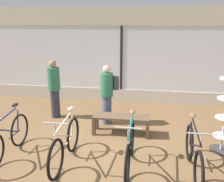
{
  "coord_description": "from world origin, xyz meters",
  "views": [
    {
      "loc": [
        0.99,
        -4.78,
        2.77
      ],
      "look_at": [
        0.0,
        1.51,
        0.95
      ],
      "focal_mm": 40.0,
      "sensor_mm": 36.0,
      "label": 1
    }
  ],
  "objects_px": {
    "bicycle_right": "(130,149)",
    "customer_by_window": "(107,93)",
    "bicycle_far_left": "(8,138)",
    "display_bench": "(121,119)",
    "accessory_rack": "(224,121)",
    "bicycle_far_right": "(194,154)",
    "customer_near_rack": "(54,88)",
    "bicycle_left": "(65,144)"
  },
  "relations": [
    {
      "from": "bicycle_right",
      "to": "customer_by_window",
      "type": "distance_m",
      "value": 2.28
    },
    {
      "from": "bicycle_far_left",
      "to": "display_bench",
      "type": "xyz_separation_m",
      "value": [
        2.2,
        1.42,
        -0.01
      ]
    },
    {
      "from": "bicycle_right",
      "to": "accessory_rack",
      "type": "distance_m",
      "value": 2.18
    },
    {
      "from": "bicycle_far_left",
      "to": "bicycle_far_right",
      "type": "relative_size",
      "value": 0.96
    },
    {
      "from": "bicycle_far_right",
      "to": "customer_by_window",
      "type": "xyz_separation_m",
      "value": [
        -1.97,
        2.1,
        0.47
      ]
    },
    {
      "from": "display_bench",
      "to": "customer_near_rack",
      "type": "xyz_separation_m",
      "value": [
        -2.05,
        0.84,
        0.5
      ]
    },
    {
      "from": "bicycle_far_left",
      "to": "customer_near_rack",
      "type": "relative_size",
      "value": 1.02
    },
    {
      "from": "bicycle_far_right",
      "to": "display_bench",
      "type": "xyz_separation_m",
      "value": [
        -1.52,
        1.48,
        -0.01
      ]
    },
    {
      "from": "bicycle_far_right",
      "to": "customer_near_rack",
      "type": "distance_m",
      "value": 4.28
    },
    {
      "from": "bicycle_left",
      "to": "bicycle_far_right",
      "type": "distance_m",
      "value": 2.45
    },
    {
      "from": "display_bench",
      "to": "customer_by_window",
      "type": "xyz_separation_m",
      "value": [
        -0.46,
        0.62,
        0.48
      ]
    },
    {
      "from": "display_bench",
      "to": "customer_by_window",
      "type": "distance_m",
      "value": 0.91
    },
    {
      "from": "display_bench",
      "to": "bicycle_far_right",
      "type": "bearing_deg",
      "value": -44.33
    },
    {
      "from": "display_bench",
      "to": "customer_near_rack",
      "type": "bearing_deg",
      "value": 157.77
    },
    {
      "from": "bicycle_right",
      "to": "display_bench",
      "type": "distance_m",
      "value": 1.5
    },
    {
      "from": "bicycle_left",
      "to": "customer_near_rack",
      "type": "height_order",
      "value": "customer_near_rack"
    },
    {
      "from": "customer_near_rack",
      "to": "accessory_rack",
      "type": "bearing_deg",
      "value": -17.07
    },
    {
      "from": "bicycle_right",
      "to": "customer_near_rack",
      "type": "height_order",
      "value": "customer_near_rack"
    },
    {
      "from": "bicycle_right",
      "to": "bicycle_far_left",
      "type": "bearing_deg",
      "value": 179.27
    },
    {
      "from": "bicycle_left",
      "to": "accessory_rack",
      "type": "relative_size",
      "value": 1.02
    },
    {
      "from": "bicycle_far_right",
      "to": "customer_by_window",
      "type": "bearing_deg",
      "value": 133.16
    },
    {
      "from": "bicycle_right",
      "to": "accessory_rack",
      "type": "relative_size",
      "value": 1.02
    },
    {
      "from": "customer_by_window",
      "to": "bicycle_far_left",
      "type": "bearing_deg",
      "value": -130.45
    },
    {
      "from": "bicycle_far_left",
      "to": "bicycle_right",
      "type": "height_order",
      "value": "bicycle_right"
    },
    {
      "from": "bicycle_far_right",
      "to": "accessory_rack",
      "type": "xyz_separation_m",
      "value": [
        0.76,
        0.99,
        0.3
      ]
    },
    {
      "from": "display_bench",
      "to": "customer_near_rack",
      "type": "distance_m",
      "value": 2.27
    },
    {
      "from": "display_bench",
      "to": "accessory_rack",
      "type": "bearing_deg",
      "value": -12.17
    },
    {
      "from": "customer_near_rack",
      "to": "bicycle_right",
      "type": "bearing_deg",
      "value": -43.77
    },
    {
      "from": "customer_by_window",
      "to": "accessory_rack",
      "type": "bearing_deg",
      "value": -22.18
    },
    {
      "from": "customer_by_window",
      "to": "bicycle_left",
      "type": "bearing_deg",
      "value": -102.62
    },
    {
      "from": "bicycle_left",
      "to": "bicycle_far_right",
      "type": "xyz_separation_m",
      "value": [
        2.45,
        0.01,
        -0.0
      ]
    },
    {
      "from": "bicycle_right",
      "to": "accessory_rack",
      "type": "xyz_separation_m",
      "value": [
        1.93,
        0.97,
        0.3
      ]
    },
    {
      "from": "bicycle_left",
      "to": "customer_by_window",
      "type": "xyz_separation_m",
      "value": [
        0.47,
        2.11,
        0.47
      ]
    },
    {
      "from": "bicycle_far_left",
      "to": "bicycle_right",
      "type": "relative_size",
      "value": 0.99
    },
    {
      "from": "bicycle_far_right",
      "to": "customer_by_window",
      "type": "height_order",
      "value": "customer_by_window"
    },
    {
      "from": "display_bench",
      "to": "customer_by_window",
      "type": "relative_size",
      "value": 0.86
    },
    {
      "from": "accessory_rack",
      "to": "bicycle_right",
      "type": "bearing_deg",
      "value": -153.34
    },
    {
      "from": "bicycle_far_right",
      "to": "display_bench",
      "type": "relative_size",
      "value": 1.3
    },
    {
      "from": "bicycle_left",
      "to": "bicycle_far_right",
      "type": "relative_size",
      "value": 0.97
    },
    {
      "from": "display_bench",
      "to": "customer_by_window",
      "type": "height_order",
      "value": "customer_by_window"
    },
    {
      "from": "accessory_rack",
      "to": "bicycle_far_left",
      "type": "bearing_deg",
      "value": -168.2
    },
    {
      "from": "customer_near_rack",
      "to": "bicycle_far_right",
      "type": "bearing_deg",
      "value": -33.04
    }
  ]
}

